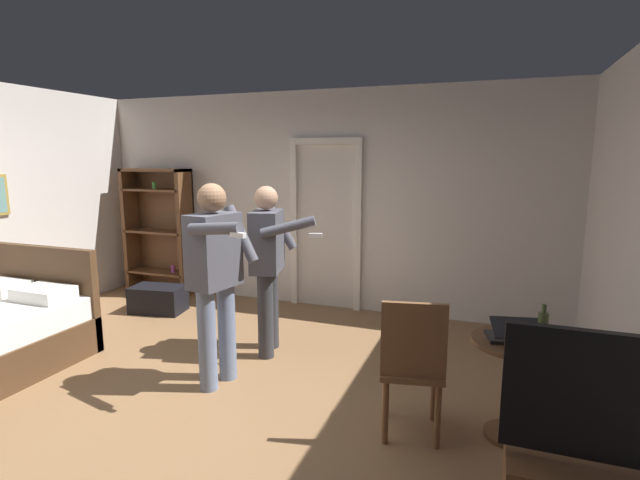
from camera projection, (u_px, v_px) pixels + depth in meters
ground_plane at (193, 404)px, 3.70m from camera, size 6.65×6.65×0.00m
wall_back at (317, 201)px, 6.02m from camera, size 6.29×0.12×2.71m
doorway_frame at (326, 212)px, 5.92m from camera, size 0.93×0.08×2.13m
bookshelf at (160, 226)px, 6.66m from camera, size 0.99×0.32×1.74m
side_table at (514, 373)px, 3.19m from camera, size 0.58×0.58×0.70m
laptop at (514, 334)px, 3.11m from camera, size 0.38×0.38×0.17m
bottle_on_table at (542, 329)px, 3.01m from camera, size 0.06×0.06×0.29m
wooden_chair at (412, 363)px, 3.17m from camera, size 0.49×0.49×0.99m
person_blue_shirt at (216, 271)px, 3.87m from camera, size 0.66×0.67×1.70m
person_striped_shirt at (268, 258)px, 4.54m from camera, size 0.79×0.63×1.63m
suitcase_dark at (158, 299)px, 5.89m from camera, size 0.69×0.47×0.32m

